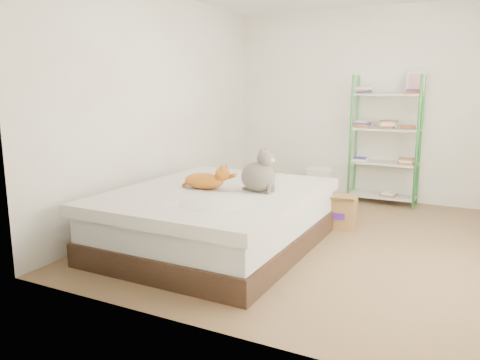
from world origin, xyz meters
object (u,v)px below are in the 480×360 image
Objects in this scene: grey_cat at (258,170)px; cardboard_box at (334,211)px; bed at (217,218)px; shelf_unit at (386,139)px; orange_cat at (204,179)px; white_bin at (318,182)px.

grey_cat reaches higher than cardboard_box.
bed is 4.18× the size of cardboard_box.
orange_cat is at bearing -116.52° from shelf_unit.
cardboard_box is at bearing -65.07° from white_bin.
cardboard_box is (0.83, 1.20, -0.11)m from bed.
orange_cat is 1.10× the size of white_bin.
white_bin is (0.23, 2.50, -0.07)m from bed.
orange_cat is 0.91× the size of cardboard_box.
bed is 1.46m from cardboard_box.
grey_cat is at bearing 16.64° from bed.
cardboard_box is at bearing 49.74° from orange_cat.
grey_cat is 2.46m from white_bin.
white_bin is (-0.60, 1.30, 0.04)m from cardboard_box.
cardboard_box is (0.97, 1.21, -0.49)m from orange_cat.
orange_cat reaches higher than bed.
grey_cat is 0.77× the size of cardboard_box.
orange_cat reaches higher than cardboard_box.
white_bin is (-0.90, -0.03, -0.66)m from shelf_unit.
cardboard_box is (0.44, 1.09, -0.60)m from grey_cat.
cardboard_box is 1.43m from white_bin.
grey_cat is at bearing -119.78° from cardboard_box.
bed is 5.44× the size of grey_cat.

